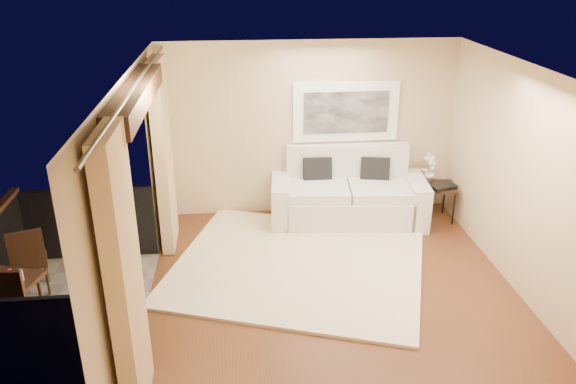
{
  "coord_description": "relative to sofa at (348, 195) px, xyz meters",
  "views": [
    {
      "loc": [
        -1.13,
        -5.72,
        3.86
      ],
      "look_at": [
        -0.49,
        0.8,
        1.05
      ],
      "focal_mm": 35.0,
      "sensor_mm": 36.0,
      "label": 1
    }
  ],
  "objects": [
    {
      "name": "floor",
      "position": [
        -0.56,
        -2.1,
        -0.4
      ],
      "size": [
        5.0,
        5.0,
        0.0
      ],
      "primitive_type": "plane",
      "color": "brown",
      "rests_on": "ground"
    },
    {
      "name": "room_shell",
      "position": [
        -2.69,
        -2.1,
        2.12
      ],
      "size": [
        5.0,
        6.4,
        5.0
      ],
      "color": "white",
      "rests_on": "ground"
    },
    {
      "name": "balcony",
      "position": [
        -3.87,
        -2.1,
        -0.22
      ],
      "size": [
        1.81,
        2.6,
        1.17
      ],
      "color": "#605B56",
      "rests_on": "ground"
    },
    {
      "name": "curtains",
      "position": [
        -2.67,
        -2.1,
        0.94
      ],
      "size": [
        0.16,
        4.8,
        2.64
      ],
      "color": "#D4B082",
      "rests_on": "ground"
    },
    {
      "name": "artwork",
      "position": [
        -0.01,
        0.36,
        1.22
      ],
      "size": [
        1.62,
        0.07,
        0.92
      ],
      "color": "white",
      "rests_on": "room_shell"
    },
    {
      "name": "rug",
      "position": [
        -0.93,
        -1.39,
        -0.38
      ],
      "size": [
        3.93,
        3.67,
        0.04
      ],
      "primitive_type": "cube",
      "rotation": [
        0.0,
        0.0,
        -0.33
      ],
      "color": "beige",
      "rests_on": "floor"
    },
    {
      "name": "sofa",
      "position": [
        0.0,
        0.0,
        0.0
      ],
      "size": [
        2.42,
        1.21,
        1.12
      ],
      "rotation": [
        0.0,
        0.0,
        -0.09
      ],
      "color": "silver",
      "rests_on": "floor"
    },
    {
      "name": "side_table",
      "position": [
        1.37,
        -0.15,
        0.11
      ],
      "size": [
        0.59,
        0.59,
        0.57
      ],
      "rotation": [
        0.0,
        0.0,
        -0.14
      ],
      "color": "black",
      "rests_on": "floor"
    },
    {
      "name": "tray",
      "position": [
        1.4,
        -0.24,
        0.2
      ],
      "size": [
        0.45,
        0.38,
        0.05
      ],
      "primitive_type": "cube",
      "rotation": [
        0.0,
        0.0,
        0.3
      ],
      "color": "black",
      "rests_on": "side_table"
    },
    {
      "name": "orchid",
      "position": [
        1.27,
        -0.01,
        0.41
      ],
      "size": [
        0.3,
        0.27,
        0.48
      ],
      "primitive_type": "imported",
      "rotation": [
        0.0,
        0.0,
        0.5
      ],
      "color": "white",
      "rests_on": "side_table"
    },
    {
      "name": "bistro_table",
      "position": [
        -4.15,
        -2.59,
        0.23
      ],
      "size": [
        0.73,
        0.73,
        0.71
      ],
      "rotation": [
        0.0,
        0.0,
        -0.26
      ],
      "color": "black",
      "rests_on": "balcony"
    },
    {
      "name": "balcony_chair_far",
      "position": [
        -4.2,
        -1.74,
        0.12
      ],
      "size": [
        0.5,
        0.5,
        0.91
      ],
      "rotation": [
        0.0,
        0.0,
        3.47
      ],
      "color": "black",
      "rests_on": "balcony"
    },
    {
      "name": "balcony_chair_near",
      "position": [
        -4.04,
        -3.0,
        0.2
      ],
      "size": [
        0.47,
        0.48,
        1.03
      ],
      "rotation": [
        0.0,
        0.0,
        -0.07
      ],
      "color": "black",
      "rests_on": "balcony"
    },
    {
      "name": "candle",
      "position": [
        -4.12,
        -2.47,
        0.34
      ],
      "size": [
        0.06,
        0.06,
        0.07
      ],
      "primitive_type": "cylinder",
      "color": "red",
      "rests_on": "bistro_table"
    },
    {
      "name": "glass_a",
      "position": [
        -4.01,
        -2.68,
        0.37
      ],
      "size": [
        0.06,
        0.06,
        0.12
      ],
      "primitive_type": "cylinder",
      "color": "silver",
      "rests_on": "bistro_table"
    },
    {
      "name": "glass_b",
      "position": [
        -3.98,
        -2.57,
        0.37
      ],
      "size": [
        0.06,
        0.06,
        0.12
      ],
      "primitive_type": "cylinder",
      "color": "white",
      "rests_on": "bistro_table"
    }
  ]
}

